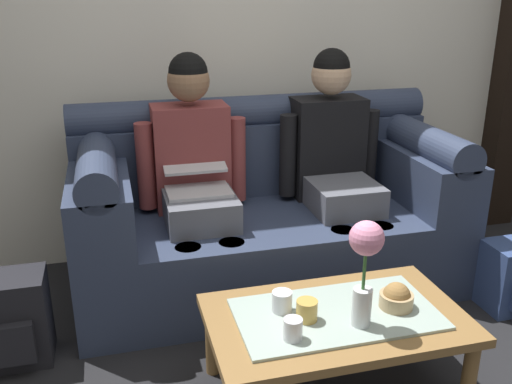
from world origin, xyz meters
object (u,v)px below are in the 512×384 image
at_px(coffee_table, 336,324).
at_px(snack_bowl, 396,298).
at_px(cup_near_right, 282,301).
at_px(person_right, 334,158).
at_px(flower_vase, 365,258).
at_px(cup_near_left, 307,310).
at_px(couch, 266,214).
at_px(backpack_left, 6,322).
at_px(cup_far_center, 293,329).
at_px(person_left, 195,169).

distance_m(coffee_table, snack_bowl, 0.25).
bearing_deg(cup_near_right, person_right, 57.90).
relative_size(coffee_table, snack_bowl, 7.56).
height_order(flower_vase, cup_near_right, flower_vase).
distance_m(person_right, cup_near_left, 1.14).
relative_size(couch, backpack_left, 4.95).
distance_m(snack_bowl, cup_near_left, 0.36).
bearing_deg(flower_vase, couch, 92.90).
relative_size(person_right, cup_near_right, 15.27).
relative_size(flower_vase, cup_near_left, 5.12).
height_order(couch, cup_far_center, couch).
bearing_deg(backpack_left, person_left, 26.44).
height_order(coffee_table, cup_far_center, cup_far_center).
relative_size(coffee_table, cup_near_right, 12.16).
distance_m(person_left, cup_near_left, 1.05).
relative_size(couch, coffee_table, 2.01).
bearing_deg(person_right, cup_far_center, -118.28).
bearing_deg(person_left, couch, 0.35).
bearing_deg(person_right, flower_vase, -106.68).
relative_size(person_left, flower_vase, 3.02).
height_order(couch, cup_near_left, couch).
bearing_deg(person_right, cup_near_left, -116.78).
bearing_deg(cup_near_left, cup_far_center, -130.76).
xyz_separation_m(couch, person_left, (-0.37, -0.00, 0.28)).
distance_m(couch, coffee_table, 0.98).
bearing_deg(coffee_table, flower_vase, -60.32).
bearing_deg(person_left, snack_bowl, -58.50).
relative_size(flower_vase, backpack_left, 1.02).
bearing_deg(coffee_table, person_right, 68.97).
height_order(person_left, cup_far_center, person_left).
distance_m(couch, cup_near_left, 1.00).
bearing_deg(person_left, coffee_table, -68.96).
distance_m(cup_near_left, backpack_left, 1.27).
height_order(flower_vase, snack_bowl, flower_vase).
xyz_separation_m(person_left, snack_bowl, (0.61, -0.99, -0.26)).
xyz_separation_m(flower_vase, backpack_left, (-1.31, 0.63, -0.43)).
xyz_separation_m(cup_near_left, cup_far_center, (-0.09, -0.10, 0.00)).
distance_m(couch, snack_bowl, 1.02).
bearing_deg(cup_near_right, cup_near_left, -49.73).
height_order(person_left, snack_bowl, person_left).
relative_size(couch, flower_vase, 4.85).
distance_m(flower_vase, cup_far_center, 0.35).
distance_m(coffee_table, cup_far_center, 0.26).
relative_size(person_left, person_right, 1.00).
bearing_deg(couch, person_left, -179.65).
xyz_separation_m(person_left, cup_far_center, (0.16, -1.09, -0.26)).
relative_size(person_right, cup_far_center, 15.44).
height_order(person_right, backpack_left, person_right).
relative_size(snack_bowl, backpack_left, 0.33).
distance_m(coffee_table, cup_near_left, 0.16).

